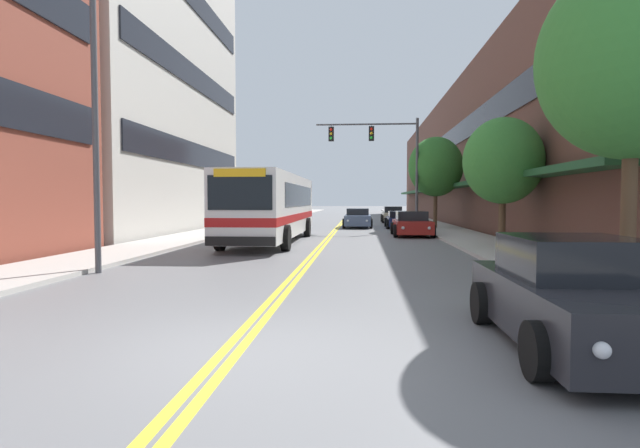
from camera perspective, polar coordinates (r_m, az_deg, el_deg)
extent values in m
plane|color=slate|center=(43.30, 2.51, 0.18)|extent=(240.00, 240.00, 0.00)
cube|color=#B2ADA5|center=(44.11, -6.52, 0.30)|extent=(2.87, 106.00, 0.12)
cube|color=#B2ADA5|center=(43.59, 11.66, 0.23)|extent=(2.87, 106.00, 0.12)
cube|color=yellow|center=(43.30, 2.38, 0.19)|extent=(0.14, 106.00, 0.01)
cube|color=yellow|center=(43.30, 2.65, 0.19)|extent=(0.14, 106.00, 0.01)
cube|color=#BCB7AD|center=(36.48, -24.01, 22.27)|extent=(12.00, 20.60, 28.52)
cube|color=black|center=(32.04, -14.06, 7.72)|extent=(0.08, 18.96, 1.40)
cube|color=black|center=(32.80, -14.17, 16.02)|extent=(0.08, 18.96, 1.40)
cube|color=brown|center=(44.73, 19.03, 7.03)|extent=(8.00, 68.00, 10.78)
cube|color=#1E4C28|center=(43.71, 13.17, 3.94)|extent=(1.10, 61.20, 0.24)
cube|color=black|center=(44.03, 13.89, 8.86)|extent=(0.08, 61.20, 1.40)
cube|color=silver|center=(23.20, -5.50, 2.16)|extent=(2.48, 12.29, 2.70)
cube|color=#B21919|center=(23.21, -5.49, 0.83)|extent=(2.50, 12.31, 0.32)
cube|color=black|center=(23.80, -5.24, 3.22)|extent=(2.51, 9.58, 0.97)
cube|color=black|center=(17.17, -9.15, 3.56)|extent=(2.24, 0.04, 1.19)
cube|color=yellow|center=(17.18, -9.18, 5.82)|extent=(1.79, 0.06, 0.28)
cube|color=black|center=(17.20, -9.13, -1.97)|extent=(2.43, 0.08, 0.32)
cylinder|color=black|center=(19.47, -11.36, -1.53)|extent=(0.30, 1.00, 1.00)
cylinder|color=black|center=(18.92, -3.93, -1.61)|extent=(0.30, 1.00, 1.00)
cylinder|color=black|center=(26.79, -6.89, -0.34)|extent=(0.30, 1.00, 1.00)
cylinder|color=black|center=(26.40, -1.47, -0.37)|extent=(0.30, 1.00, 1.00)
cube|color=#BCAD89|center=(37.17, -4.71, 0.58)|extent=(1.79, 4.62, 0.73)
cube|color=black|center=(37.34, -4.67, 1.51)|extent=(1.54, 2.03, 0.47)
cylinder|color=black|center=(35.94, -6.53, 0.13)|extent=(0.22, 0.61, 0.61)
cylinder|color=black|center=(35.63, -3.63, 0.12)|extent=(0.22, 0.61, 0.61)
cylinder|color=black|center=(38.75, -5.71, 0.33)|extent=(0.22, 0.61, 0.61)
cylinder|color=black|center=(38.46, -3.01, 0.32)|extent=(0.22, 0.61, 0.61)
sphere|color=silver|center=(34.99, -6.35, 0.50)|extent=(0.16, 0.16, 0.16)
sphere|color=silver|center=(34.77, -4.32, 0.49)|extent=(0.16, 0.16, 0.16)
cube|color=red|center=(39.57, -5.09, 0.76)|extent=(0.18, 0.04, 0.10)
cube|color=red|center=(39.37, -3.23, 0.76)|extent=(0.18, 0.04, 0.10)
cube|color=#232328|center=(7.36, 27.26, -8.46)|extent=(1.78, 4.03, 0.73)
cube|color=black|center=(7.42, 26.89, -3.40)|extent=(1.53, 1.77, 0.55)
cylinder|color=black|center=(5.96, 23.62, -13.15)|extent=(0.22, 0.65, 0.65)
cylinder|color=black|center=(8.30, 17.96, -8.57)|extent=(0.22, 0.65, 0.65)
cylinder|color=black|center=(8.89, 29.60, -8.04)|extent=(0.22, 0.65, 0.65)
sphere|color=silver|center=(5.30, 29.53, -12.45)|extent=(0.16, 0.16, 0.16)
cube|color=red|center=(9.06, 18.54, -6.01)|extent=(0.18, 0.04, 0.10)
cube|color=red|center=(9.45, 26.15, -5.79)|extent=(0.18, 0.04, 0.10)
cube|color=beige|center=(43.62, 8.32, 0.87)|extent=(1.71, 4.03, 0.68)
cube|color=black|center=(43.77, 8.31, 1.66)|extent=(1.47, 1.77, 0.52)
cylinder|color=black|center=(42.33, 7.24, 0.57)|extent=(0.22, 0.68, 0.68)
cylinder|color=black|center=(42.45, 9.61, 0.56)|extent=(0.22, 0.68, 0.68)
cylinder|color=black|center=(44.83, 7.10, 0.69)|extent=(0.22, 0.68, 0.68)
cylinder|color=black|center=(44.94, 9.34, 0.68)|extent=(0.22, 0.68, 0.68)
sphere|color=silver|center=(41.56, 7.67, 0.83)|extent=(0.16, 0.16, 0.16)
sphere|color=silver|center=(41.64, 9.32, 0.82)|extent=(0.16, 0.16, 0.16)
cube|color=red|center=(45.61, 7.39, 1.00)|extent=(0.18, 0.04, 0.10)
cube|color=red|center=(45.68, 8.93, 0.99)|extent=(0.18, 0.04, 0.10)
cube|color=maroon|center=(27.40, 10.45, -0.27)|extent=(1.85, 4.19, 0.65)
cube|color=black|center=(27.54, 10.42, 0.94)|extent=(1.59, 1.85, 0.50)
cylinder|color=black|center=(26.03, 8.66, -0.80)|extent=(0.22, 0.68, 0.68)
cylinder|color=black|center=(26.23, 12.78, -0.81)|extent=(0.22, 0.68, 0.68)
cylinder|color=black|center=(28.62, 8.30, -0.48)|extent=(0.22, 0.68, 0.68)
cylinder|color=black|center=(28.80, 12.06, -0.49)|extent=(0.22, 0.68, 0.68)
sphere|color=silver|center=(25.23, 9.47, -0.45)|extent=(0.16, 0.16, 0.16)
sphere|color=silver|center=(25.37, 12.38, -0.46)|extent=(0.16, 0.16, 0.16)
cube|color=red|center=(29.43, 8.75, 0.01)|extent=(0.18, 0.04, 0.10)
cube|color=red|center=(29.56, 11.32, 0.00)|extent=(0.18, 0.04, 0.10)
cube|color=#19234C|center=(35.12, 9.18, 0.31)|extent=(1.83, 4.59, 0.56)
cube|color=black|center=(35.28, 9.17, 1.12)|extent=(1.57, 2.02, 0.42)
cylinder|color=black|center=(33.64, 7.78, -0.01)|extent=(0.22, 0.66, 0.66)
cylinder|color=black|center=(33.80, 10.95, -0.02)|extent=(0.22, 0.66, 0.66)
cylinder|color=black|center=(36.48, 7.54, 0.20)|extent=(0.22, 0.66, 0.66)
cylinder|color=black|center=(36.62, 10.47, 0.19)|extent=(0.22, 0.66, 0.66)
sphere|color=silver|center=(32.76, 8.39, 0.19)|extent=(0.16, 0.16, 0.16)
sphere|color=silver|center=(32.87, 10.61, 0.18)|extent=(0.16, 0.16, 0.16)
cube|color=red|center=(37.37, 7.90, 0.50)|extent=(0.18, 0.04, 0.10)
cube|color=red|center=(37.47, 9.91, 0.50)|extent=(0.18, 0.04, 0.10)
cube|color=#475675|center=(35.38, 4.33, 0.47)|extent=(1.78, 4.64, 0.70)
cube|color=black|center=(35.55, 4.33, 1.41)|extent=(1.53, 2.04, 0.46)
cylinder|color=black|center=(33.98, 2.77, 0.05)|extent=(0.22, 0.68, 0.68)
cylinder|color=black|center=(33.96, 5.85, 0.04)|extent=(0.22, 0.68, 0.68)
cylinder|color=black|center=(36.85, 2.92, 0.26)|extent=(0.22, 0.68, 0.68)
cylinder|color=black|center=(36.83, 5.76, 0.25)|extent=(0.22, 0.68, 0.68)
sphere|color=silver|center=(33.06, 3.22, 0.38)|extent=(0.16, 0.16, 0.16)
sphere|color=silver|center=(33.05, 5.38, 0.37)|extent=(0.16, 0.16, 0.16)
cube|color=red|center=(37.72, 3.38, 0.67)|extent=(0.18, 0.04, 0.10)
cube|color=red|center=(37.71, 5.32, 0.66)|extent=(0.18, 0.04, 0.10)
cylinder|color=#47474C|center=(32.52, 11.02, 5.58)|extent=(0.18, 0.18, 7.14)
cylinder|color=#47474C|center=(32.64, 5.33, 11.29)|extent=(6.44, 0.11, 0.11)
cube|color=black|center=(32.57, 5.90, 10.24)|extent=(0.34, 0.26, 0.92)
sphere|color=red|center=(32.44, 5.91, 10.76)|extent=(0.18, 0.18, 0.18)
sphere|color=yellow|center=(32.41, 5.91, 10.28)|extent=(0.18, 0.18, 0.18)
sphere|color=green|center=(32.37, 5.90, 9.79)|extent=(0.18, 0.18, 0.18)
cylinder|color=black|center=(32.64, 5.90, 11.16)|extent=(0.02, 0.02, 0.14)
cube|color=black|center=(32.62, 1.29, 10.24)|extent=(0.34, 0.26, 0.92)
sphere|color=red|center=(32.49, 1.28, 10.76)|extent=(0.18, 0.18, 0.18)
sphere|color=yellow|center=(32.46, 1.28, 10.28)|extent=(0.18, 0.18, 0.18)
sphere|color=green|center=(32.42, 1.28, 9.79)|extent=(0.18, 0.18, 0.18)
cylinder|color=black|center=(32.69, 1.29, 11.16)|extent=(0.02, 0.02, 0.14)
cylinder|color=#47474C|center=(14.59, -24.31, 11.30)|extent=(0.16, 0.16, 8.33)
cylinder|color=brown|center=(10.83, 31.78, 0.63)|extent=(0.27, 0.27, 2.98)
ellipsoid|color=#387F33|center=(11.13, 32.17, 15.80)|extent=(3.35, 3.35, 3.69)
cylinder|color=brown|center=(20.85, 20.07, 0.42)|extent=(0.27, 0.27, 2.05)
ellipsoid|color=#387F33|center=(20.89, 20.18, 6.81)|extent=(3.06, 3.06, 3.37)
cylinder|color=brown|center=(33.74, 13.03, 1.72)|extent=(0.25, 0.25, 2.49)
ellipsoid|color=#2D6B28|center=(33.80, 13.09, 6.39)|extent=(3.55, 3.55, 3.90)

